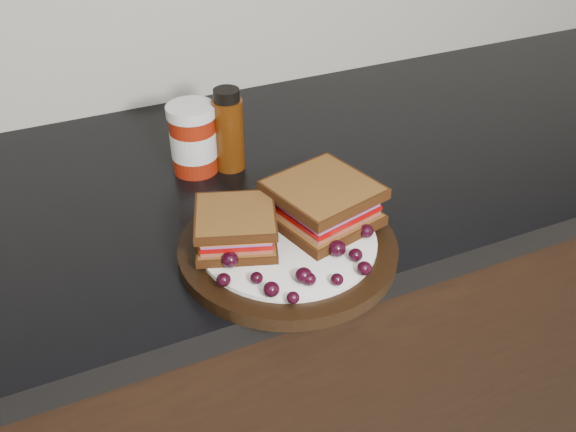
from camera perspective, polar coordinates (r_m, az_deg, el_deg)
name	(u,v)px	position (r m, az deg, el deg)	size (l,w,h in m)	color
base_cabinets	(111,428)	(1.27, -15.45, -17.74)	(3.96, 0.58, 0.86)	black
countertop	(61,229)	(0.96, -19.56, -1.06)	(3.98, 0.60, 0.04)	black
plate	(288,249)	(0.82, 0.00, -2.91)	(0.28, 0.28, 0.02)	black
sandwich_left	(236,227)	(0.80, -4.66, -1.02)	(0.10, 0.10, 0.05)	brown
sandwich_right	(323,203)	(0.83, 3.10, 1.15)	(0.12, 0.12, 0.06)	brown
grape_0	(224,280)	(0.74, -5.74, -5.67)	(0.02, 0.02, 0.02)	black
grape_1	(257,278)	(0.74, -2.81, -5.52)	(0.02, 0.02, 0.01)	black
grape_2	(271,289)	(0.73, -1.48, -6.53)	(0.02, 0.02, 0.02)	black
grape_3	(293,298)	(0.72, 0.45, -7.27)	(0.02, 0.02, 0.01)	black
grape_4	(304,275)	(0.74, 1.41, -5.30)	(0.02, 0.02, 0.02)	black
grape_5	(309,279)	(0.74, 1.91, -5.63)	(0.02, 0.02, 0.01)	black
grape_6	(337,279)	(0.74, 4.39, -5.65)	(0.02, 0.02, 0.01)	black
grape_7	(364,268)	(0.76, 6.81, -4.64)	(0.02, 0.02, 0.02)	black
grape_8	(356,255)	(0.78, 6.03, -3.47)	(0.02, 0.02, 0.02)	black
grape_9	(337,248)	(0.78, 4.40, -2.88)	(0.02, 0.02, 0.02)	black
grape_10	(366,231)	(0.82, 6.97, -1.33)	(0.02, 0.02, 0.02)	black
grape_11	(349,228)	(0.82, 5.47, -1.07)	(0.02, 0.02, 0.01)	black
grape_12	(351,219)	(0.84, 5.59, -0.25)	(0.02, 0.02, 0.01)	black
grape_13	(339,207)	(0.86, 4.52, 0.82)	(0.02, 0.02, 0.02)	black
grape_14	(321,206)	(0.86, 2.93, 0.86)	(0.02, 0.02, 0.02)	black
grape_15	(251,228)	(0.82, -3.31, -1.04)	(0.02, 0.02, 0.02)	black
grape_16	(236,231)	(0.81, -4.63, -1.38)	(0.02, 0.02, 0.02)	black
grape_17	(228,237)	(0.81, -5.35, -1.87)	(0.02, 0.02, 0.02)	black
grape_18	(222,251)	(0.78, -5.86, -3.14)	(0.02, 0.02, 0.02)	black
grape_19	(230,260)	(0.77, -5.20, -3.88)	(0.02, 0.02, 0.02)	black
grape_20	(245,233)	(0.81, -3.87, -1.51)	(0.02, 0.02, 0.02)	black
grape_21	(245,233)	(0.81, -3.85, -1.50)	(0.02, 0.02, 0.02)	black
grape_22	(237,252)	(0.78, -4.57, -3.20)	(0.02, 0.02, 0.02)	black
condiment_jar	(193,139)	(0.99, -8.41, 6.82)	(0.07, 0.07, 0.11)	maroon
oil_bottle	(228,130)	(0.98, -5.32, 7.66)	(0.05, 0.05, 0.13)	#472007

